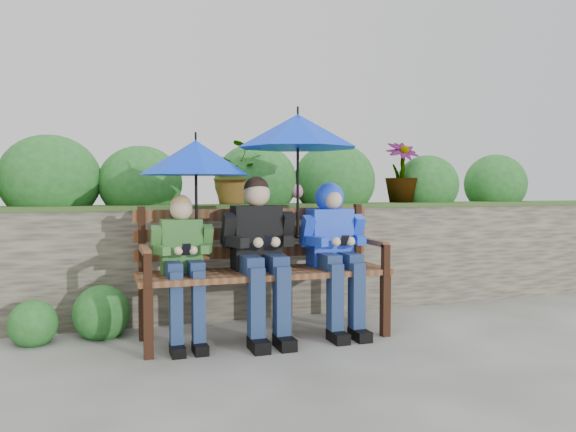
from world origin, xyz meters
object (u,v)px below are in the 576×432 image
object	(u,v)px
park_bench	(262,262)
umbrella_left	(196,158)
boy_left	(183,259)
boy_right	(334,242)
umbrella_right	(298,131)
boy_middle	(260,248)

from	to	relation	value
park_bench	umbrella_left	world-z (taller)	umbrella_left
boy_left	boy_right	size ratio (longest dim) A/B	0.92
boy_left	boy_right	distance (m)	1.23
boy_right	umbrella_right	bearing A→B (deg)	174.77
boy_left	boy_middle	size ratio (longest dim) A/B	0.89
boy_right	umbrella_left	size ratio (longest dim) A/B	1.45
umbrella_left	boy_right	bearing A→B (deg)	-1.68
park_bench	boy_middle	xyz separation A→B (m)	(-0.05, -0.10, 0.12)
boy_left	umbrella_right	distance (m)	1.34
boy_middle	boy_right	xyz separation A→B (m)	(0.63, 0.02, 0.03)
boy_middle	boy_right	distance (m)	0.63
park_bench	boy_right	distance (m)	0.61
boy_middle	umbrella_left	size ratio (longest dim) A/B	1.50
boy_right	umbrella_right	world-z (taller)	umbrella_right
umbrella_left	umbrella_right	bearing A→B (deg)	-0.33
park_bench	boy_middle	world-z (taller)	boy_middle
boy_right	umbrella_right	size ratio (longest dim) A/B	1.17
boy_middle	boy_left	bearing A→B (deg)	178.58
boy_right	boy_left	bearing A→B (deg)	-179.84
boy_middle	umbrella_left	world-z (taller)	umbrella_left
boy_right	umbrella_left	distance (m)	1.30
boy_middle	umbrella_left	distance (m)	0.85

